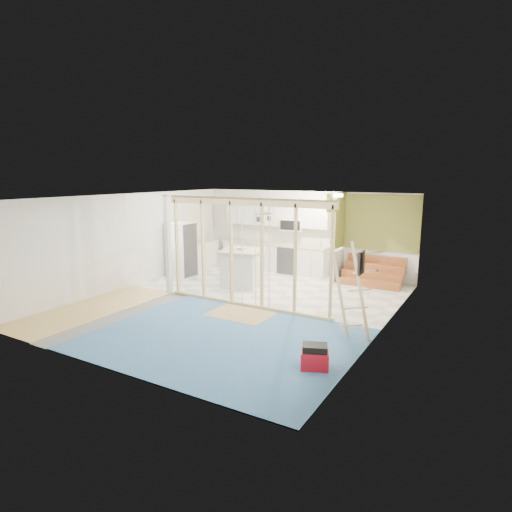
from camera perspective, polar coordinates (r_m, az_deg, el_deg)
The scene contains 17 objects.
room at distance 10.15m, azimuth -2.75°, elevation 0.53°, with size 7.01×8.01×2.61m.
floor_overlays at distance 10.47m, azimuth -2.17°, elevation -6.41°, with size 7.00×8.00×0.03m.
stud_frame at distance 10.22m, azimuth -3.79°, elevation 2.16°, with size 4.66×0.14×2.60m.
base_cabinets at distance 13.94m, azimuth -0.77°, elevation -0.09°, with size 4.45×2.24×0.93m.
upper_cabinets at distance 13.77m, azimuth 2.95°, elevation 5.45°, with size 3.60×0.41×0.85m.
green_partition at distance 12.69m, azimuth 14.23°, elevation 0.67°, with size 2.25×1.51×2.60m.
pot_rack at distance 11.82m, azimuth 0.97°, elevation 5.42°, with size 0.52×0.52×0.72m.
sheathing_panel at distance 6.91m, azimuth 12.70°, elevation -4.67°, with size 0.02×4.00×2.60m, color tan.
electrical_panel at distance 7.41m, azimuth 13.85°, elevation -0.90°, with size 0.04×0.30×0.40m, color #3B3B40.
ceiling_light at distance 12.09m, azimuth 10.74°, elevation 7.94°, with size 0.32×0.32×0.08m, color #FFEABF.
fridge at distance 13.38m, azimuth -9.89°, elevation 0.86°, with size 0.72×0.69×1.66m.
island at distance 11.98m, azimuth -1.93°, elevation -1.66°, with size 1.28×1.28×1.05m.
bowl at distance 11.95m, azimuth -1.97°, elevation 1.05°, with size 0.27×0.27×0.07m, color silver.
soap_bottle_a at distance 14.69m, azimuth -2.85°, elevation 2.85°, with size 0.11×0.11×0.28m, color silver.
soap_bottle_b at distance 13.09m, azimuth 8.58°, elevation 1.56°, with size 0.09×0.09×0.20m, color silver.
toolbox at distance 7.17m, azimuth 7.83°, elevation -13.26°, with size 0.54×0.48×0.42m.
ladder at distance 8.31m, azimuth 12.74°, elevation -4.44°, with size 1.01×0.07×1.88m.
Camera 1 is at (5.44, -8.38, 3.12)m, focal length 30.00 mm.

